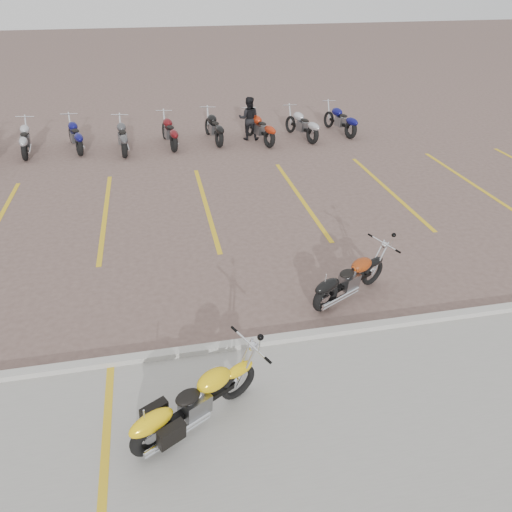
# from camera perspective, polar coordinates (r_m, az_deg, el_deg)

# --- Properties ---
(ground) EXTENTS (100.00, 100.00, 0.00)m
(ground) POSITION_cam_1_polar(r_m,az_deg,el_deg) (10.41, -3.13, -3.22)
(ground) COLOR #735B52
(ground) RESTS_ON ground
(concrete_apron) EXTENTS (60.00, 5.00, 0.01)m
(concrete_apron) POSITION_cam_1_polar(r_m,az_deg,el_deg) (7.16, 3.02, -23.10)
(concrete_apron) COLOR #9E9B93
(concrete_apron) RESTS_ON ground
(curb) EXTENTS (60.00, 0.18, 0.12)m
(curb) POSITION_cam_1_polar(r_m,az_deg,el_deg) (8.80, -1.07, -9.98)
(curb) COLOR #ADAAA3
(curb) RESTS_ON ground
(parking_stripes) EXTENTS (38.00, 5.50, 0.01)m
(parking_stripes) POSITION_cam_1_polar(r_m,az_deg,el_deg) (13.90, -5.73, 5.78)
(parking_stripes) COLOR gold
(parking_stripes) RESTS_ON ground
(apron_stripe) EXTENTS (0.12, 5.00, 0.00)m
(apron_stripe) POSITION_cam_1_polar(r_m,az_deg,el_deg) (7.14, -17.15, -25.21)
(apron_stripe) COLOR gold
(apron_stripe) RESTS_ON concrete_apron
(yellow_cruiser) EXTENTS (1.92, 1.17, 0.88)m
(yellow_cruiser) POSITION_cam_1_polar(r_m,az_deg,el_deg) (7.36, -7.32, -16.26)
(yellow_cruiser) COLOR black
(yellow_cruiser) RESTS_ON ground
(flame_cruiser) EXTENTS (1.81, 1.03, 0.82)m
(flame_cruiser) POSITION_cam_1_polar(r_m,az_deg,el_deg) (9.93, 10.39, -2.78)
(flame_cruiser) COLOR black
(flame_cruiser) RESTS_ON ground
(person_b) EXTENTS (0.88, 0.75, 1.58)m
(person_b) POSITION_cam_1_polar(r_m,az_deg,el_deg) (19.26, -0.83, 15.45)
(person_b) COLOR black
(person_b) RESTS_ON ground
(bg_bike_row) EXTENTS (15.86, 2.09, 1.10)m
(bg_bike_row) POSITION_cam_1_polar(r_m,az_deg,el_deg) (18.82, -12.59, 13.63)
(bg_bike_row) COLOR black
(bg_bike_row) RESTS_ON ground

